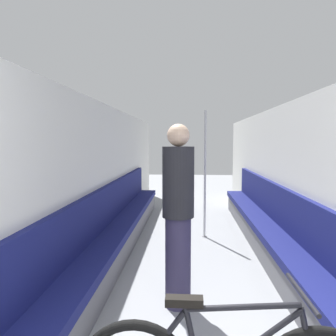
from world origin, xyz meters
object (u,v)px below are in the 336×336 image
at_px(grab_pole_near, 205,176).
at_px(passenger_standing, 178,213).
at_px(bench_seat_row_left, 115,234).
at_px(bench_seat_row_right, 274,236).

height_order(grab_pole_near, passenger_standing, grab_pole_near).
relative_size(grab_pole_near, passenger_standing, 1.20).
distance_m(bench_seat_row_left, passenger_standing, 1.71).
xyz_separation_m(bench_seat_row_left, grab_pole_near, (1.28, 1.00, 0.70)).
bearing_deg(bench_seat_row_left, grab_pole_near, 38.04).
relative_size(bench_seat_row_left, bench_seat_row_right, 1.00).
distance_m(bench_seat_row_right, grab_pole_near, 1.50).
relative_size(bench_seat_row_right, passenger_standing, 3.77).
distance_m(bench_seat_row_left, grab_pole_near, 1.77).
xyz_separation_m(bench_seat_row_left, passenger_standing, (0.91, -1.32, 0.59)).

